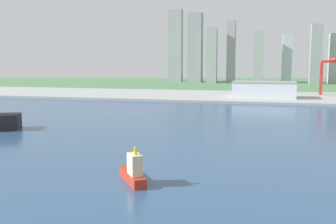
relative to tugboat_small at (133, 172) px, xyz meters
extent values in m
plane|color=#4B794D|center=(10.91, 126.49, -3.64)|extent=(2400.00, 2400.00, 0.00)
cube|color=#2D4C70|center=(10.91, 66.49, -3.56)|extent=(840.00, 360.00, 0.15)
cube|color=#9CA09C|center=(10.91, 316.49, -2.39)|extent=(840.00, 140.00, 2.50)
cube|color=#B22D1E|center=(-0.68, 0.90, -1.96)|extent=(13.66, 16.39, 3.06)
cube|color=beige|center=(1.01, -1.35, 2.88)|extent=(6.45, 7.04, 6.61)
cylinder|color=yellow|center=(1.53, -2.05, 7.41)|extent=(0.96, 0.96, 2.45)
cube|color=#B72D23|center=(101.40, 345.69, 17.00)|extent=(2.20, 2.20, 36.28)
cube|color=#B72D23|center=(101.40, 353.69, 17.00)|extent=(2.20, 2.20, 36.28)
cube|color=#B72D23|center=(111.16, 349.69, 36.54)|extent=(21.93, 10.00, 2.80)
cube|color=#B72D23|center=(111.16, 339.01, 39.34)|extent=(2.60, 42.74, 2.60)
cube|color=silver|center=(38.39, 296.23, 6.63)|extent=(63.46, 33.63, 15.54)
cube|color=gray|center=(38.39, 296.23, 15.00)|extent=(64.73, 34.30, 1.20)
cube|color=#919497|center=(-145.79, 667.41, 71.17)|extent=(27.58, 19.67, 149.62)
cube|color=gray|center=(-101.10, 653.38, 66.02)|extent=(27.62, 25.59, 139.31)
cube|color=#99999C|center=(-63.65, 630.35, 50.21)|extent=(19.95, 16.67, 107.70)
cube|color=#969499|center=(-28.02, 651.67, 57.09)|extent=(15.64, 26.01, 121.45)
cube|color=#999C9E|center=(25.44, 644.07, 46.25)|extent=(17.95, 18.08, 99.78)
cube|color=#ABB1B7|center=(79.48, 667.22, 43.63)|extent=(17.64, 24.72, 94.54)
cube|color=gray|center=(129.12, 639.42, 51.61)|extent=(20.15, 17.06, 110.49)
cube|color=#A1A1A6|center=(167.66, 664.55, 43.55)|extent=(23.74, 23.88, 94.37)
camera|label=1|loc=(39.76, -108.81, 34.19)|focal=39.95mm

